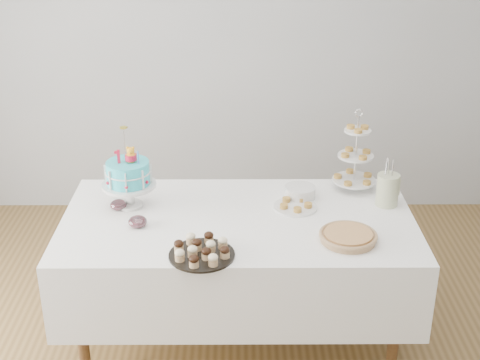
{
  "coord_description": "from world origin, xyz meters",
  "views": [
    {
      "loc": [
        -0.01,
        -2.92,
        2.46
      ],
      "look_at": [
        0.01,
        0.3,
        1.0
      ],
      "focal_mm": 50.0,
      "sensor_mm": 36.0,
      "label": 1
    }
  ],
  "objects_px": {
    "pie": "(348,236)",
    "utensil_pitcher": "(388,189)",
    "cupcake_tray": "(202,250)",
    "jam_bowl_b": "(118,205)",
    "birthday_cake": "(129,186)",
    "plate_stack": "(300,192)",
    "pastry_plate": "(295,205)",
    "jam_bowl_a": "(138,222)",
    "tiered_stand": "(356,156)",
    "table": "(238,254)"
  },
  "relations": [
    {
      "from": "table",
      "to": "pastry_plate",
      "type": "distance_m",
      "value": 0.42
    },
    {
      "from": "birthday_cake",
      "to": "plate_stack",
      "type": "distance_m",
      "value": 0.97
    },
    {
      "from": "birthday_cake",
      "to": "tiered_stand",
      "type": "relative_size",
      "value": 0.93
    },
    {
      "from": "tiered_stand",
      "to": "utensil_pitcher",
      "type": "distance_m",
      "value": 0.29
    },
    {
      "from": "cupcake_tray",
      "to": "plate_stack",
      "type": "xyz_separation_m",
      "value": [
        0.54,
        0.65,
        -0.0
      ]
    },
    {
      "from": "pastry_plate",
      "to": "birthday_cake",
      "type": "bearing_deg",
      "value": 178.44
    },
    {
      "from": "plate_stack",
      "to": "jam_bowl_a",
      "type": "distance_m",
      "value": 0.95
    },
    {
      "from": "birthday_cake",
      "to": "jam_bowl_b",
      "type": "xyz_separation_m",
      "value": [
        -0.06,
        -0.03,
        -0.1
      ]
    },
    {
      "from": "cupcake_tray",
      "to": "jam_bowl_b",
      "type": "height_order",
      "value": "cupcake_tray"
    },
    {
      "from": "birthday_cake",
      "to": "plate_stack",
      "type": "xyz_separation_m",
      "value": [
        0.96,
        0.1,
        -0.09
      ]
    },
    {
      "from": "cupcake_tray",
      "to": "jam_bowl_b",
      "type": "xyz_separation_m",
      "value": [
        -0.49,
        0.51,
        -0.01
      ]
    },
    {
      "from": "birthday_cake",
      "to": "pastry_plate",
      "type": "relative_size",
      "value": 1.88
    },
    {
      "from": "birthday_cake",
      "to": "tiered_stand",
      "type": "height_order",
      "value": "tiered_stand"
    },
    {
      "from": "pastry_plate",
      "to": "utensil_pitcher",
      "type": "relative_size",
      "value": 0.88
    },
    {
      "from": "pastry_plate",
      "to": "utensil_pitcher",
      "type": "distance_m",
      "value": 0.53
    },
    {
      "from": "pastry_plate",
      "to": "jam_bowl_a",
      "type": "bearing_deg",
      "value": -165.89
    },
    {
      "from": "birthday_cake",
      "to": "table",
      "type": "bearing_deg",
      "value": -16.36
    },
    {
      "from": "table",
      "to": "tiered_stand",
      "type": "relative_size",
      "value": 3.87
    },
    {
      "from": "plate_stack",
      "to": "pastry_plate",
      "type": "relative_size",
      "value": 0.73
    },
    {
      "from": "cupcake_tray",
      "to": "birthday_cake",
      "type": "bearing_deg",
      "value": 128.09
    },
    {
      "from": "pie",
      "to": "table",
      "type": "bearing_deg",
      "value": 155.65
    },
    {
      "from": "pastry_plate",
      "to": "jam_bowl_a",
      "type": "xyz_separation_m",
      "value": [
        -0.85,
        -0.21,
        0.01
      ]
    },
    {
      "from": "plate_stack",
      "to": "jam_bowl_a",
      "type": "relative_size",
      "value": 1.77
    },
    {
      "from": "plate_stack",
      "to": "jam_bowl_a",
      "type": "height_order",
      "value": "plate_stack"
    },
    {
      "from": "cupcake_tray",
      "to": "pie",
      "type": "height_order",
      "value": "cupcake_tray"
    },
    {
      "from": "tiered_stand",
      "to": "jam_bowl_b",
      "type": "relative_size",
      "value": 5.35
    },
    {
      "from": "tiered_stand",
      "to": "jam_bowl_a",
      "type": "height_order",
      "value": "tiered_stand"
    },
    {
      "from": "pastry_plate",
      "to": "jam_bowl_a",
      "type": "distance_m",
      "value": 0.88
    },
    {
      "from": "tiered_stand",
      "to": "jam_bowl_a",
      "type": "xyz_separation_m",
      "value": [
        -1.22,
        -0.47,
        -0.18
      ]
    },
    {
      "from": "jam_bowl_a",
      "to": "pie",
      "type": "bearing_deg",
      "value": -8.32
    },
    {
      "from": "pie",
      "to": "utensil_pitcher",
      "type": "height_order",
      "value": "utensil_pitcher"
    },
    {
      "from": "birthday_cake",
      "to": "jam_bowl_a",
      "type": "bearing_deg",
      "value": -75.82
    },
    {
      "from": "birthday_cake",
      "to": "tiered_stand",
      "type": "distance_m",
      "value": 1.32
    },
    {
      "from": "birthday_cake",
      "to": "jam_bowl_a",
      "type": "relative_size",
      "value": 4.59
    },
    {
      "from": "tiered_stand",
      "to": "cupcake_tray",
      "type": "bearing_deg",
      "value": -138.19
    },
    {
      "from": "jam_bowl_b",
      "to": "pastry_plate",
      "type": "bearing_deg",
      "value": 0.53
    },
    {
      "from": "jam_bowl_b",
      "to": "tiered_stand",
      "type": "bearing_deg",
      "value": 11.04
    },
    {
      "from": "cupcake_tray",
      "to": "jam_bowl_b",
      "type": "bearing_deg",
      "value": 133.76
    },
    {
      "from": "jam_bowl_b",
      "to": "table",
      "type": "bearing_deg",
      "value": -9.5
    },
    {
      "from": "pie",
      "to": "tiered_stand",
      "type": "xyz_separation_m",
      "value": [
        0.13,
        0.63,
        0.18
      ]
    },
    {
      "from": "plate_stack",
      "to": "jam_bowl_b",
      "type": "distance_m",
      "value": 1.03
    },
    {
      "from": "birthday_cake",
      "to": "jam_bowl_a",
      "type": "height_order",
      "value": "birthday_cake"
    },
    {
      "from": "cupcake_tray",
      "to": "pastry_plate",
      "type": "bearing_deg",
      "value": 46.12
    },
    {
      "from": "pie",
      "to": "tiered_stand",
      "type": "distance_m",
      "value": 0.67
    },
    {
      "from": "cupcake_tray",
      "to": "pie",
      "type": "bearing_deg",
      "value": 11.15
    },
    {
      "from": "pastry_plate",
      "to": "jam_bowl_a",
      "type": "relative_size",
      "value": 2.44
    },
    {
      "from": "table",
      "to": "utensil_pitcher",
      "type": "distance_m",
      "value": 0.92
    },
    {
      "from": "birthday_cake",
      "to": "jam_bowl_b",
      "type": "relative_size",
      "value": 4.98
    },
    {
      "from": "cupcake_tray",
      "to": "table",
      "type": "bearing_deg",
      "value": 65.88
    },
    {
      "from": "table",
      "to": "plate_stack",
      "type": "relative_size",
      "value": 10.76
    }
  ]
}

